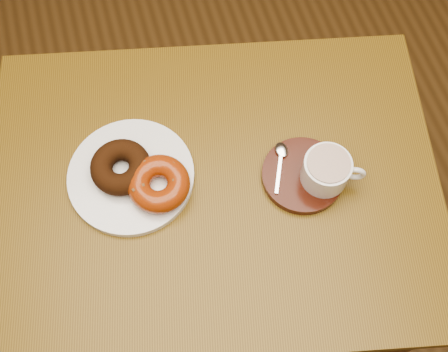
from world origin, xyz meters
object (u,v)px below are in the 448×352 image
object	(u,v)px
donut_plate	(131,176)
coffee_cup	(327,170)
cafe_table	(215,207)
saucer	(303,175)

from	to	relation	value
donut_plate	coffee_cup	xyz separation A→B (m)	(0.34, -0.11, 0.04)
donut_plate	coffee_cup	bearing A→B (deg)	-17.00
cafe_table	saucer	world-z (taller)	saucer
saucer	coffee_cup	bearing A→B (deg)	-26.90
saucer	coffee_cup	world-z (taller)	coffee_cup
donut_plate	saucer	distance (m)	0.32
coffee_cup	cafe_table	bearing A→B (deg)	-170.29
cafe_table	donut_plate	bearing A→B (deg)	172.01
donut_plate	coffee_cup	distance (m)	0.36
cafe_table	donut_plate	distance (m)	0.21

